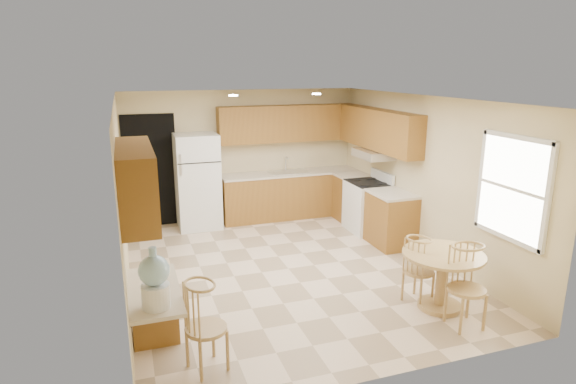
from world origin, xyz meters
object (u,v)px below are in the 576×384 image
object	(u,v)px
chair_desk	(207,322)
chair_table_a	(423,266)
refrigerator	(198,181)
dining_table	(442,272)
stove	(368,206)
chair_table_b	(473,282)
water_crock	(155,281)

from	to	relation	value
chair_desk	chair_table_a	bearing A→B (deg)	83.19
refrigerator	dining_table	world-z (taller)	refrigerator
stove	chair_table_a	world-z (taller)	stove
chair_table_b	refrigerator	bearing A→B (deg)	-60.10
chair_table_a	dining_table	bearing A→B (deg)	21.37
chair_desk	water_crock	distance (m)	0.65
dining_table	water_crock	size ratio (longest dim) A/B	1.68
refrigerator	chair_table_b	distance (m)	5.26
chair_table_a	chair_table_b	distance (m)	0.74
chair_desk	dining_table	bearing A→B (deg)	79.39
chair_table_a	water_crock	distance (m)	3.32
dining_table	chair_table_a	world-z (taller)	chair_table_a
water_crock	stove	bearing A→B (deg)	39.74
dining_table	chair_table_b	world-z (taller)	chair_table_b
chair_table_b	chair_desk	world-z (taller)	chair_table_b
refrigerator	dining_table	bearing A→B (deg)	-60.41
refrigerator	stove	size ratio (longest dim) A/B	1.60
refrigerator	chair_table_a	size ratio (longest dim) A/B	2.05
dining_table	chair_table_a	distance (m)	0.24
dining_table	chair_table_a	size ratio (longest dim) A/B	1.16
chair_table_b	chair_desk	distance (m)	2.95
chair_table_a	chair_table_b	bearing A→B (deg)	-9.63
refrigerator	dining_table	distance (m)	4.78
chair_table_a	stove	bearing A→B (deg)	143.91
chair_desk	water_crock	size ratio (longest dim) A/B	1.58
water_crock	chair_table_a	bearing A→B (deg)	9.00
stove	water_crock	size ratio (longest dim) A/B	1.86
dining_table	chair_table_b	distance (m)	0.56
stove	chair_desk	xyz separation A→B (m)	(-3.47, -3.32, 0.09)
stove	chair_table_b	size ratio (longest dim) A/B	1.13
chair_table_b	chair_desk	size ratio (longest dim) A/B	1.05
stove	water_crock	world-z (taller)	water_crock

